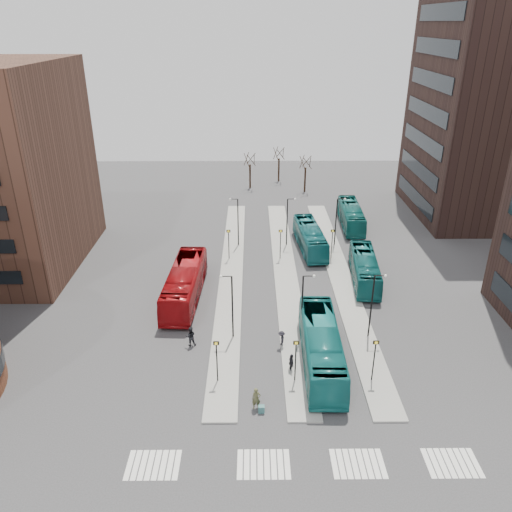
{
  "coord_description": "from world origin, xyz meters",
  "views": [
    {
      "loc": [
        -1.67,
        -18.97,
        25.45
      ],
      "look_at": [
        -1.31,
        24.41,
        5.0
      ],
      "focal_mm": 35.0,
      "sensor_mm": 36.0,
      "label": 1
    }
  ],
  "objects_px": {
    "teal_bus_b": "(310,238)",
    "traveller": "(256,399)",
    "red_bus": "(185,283)",
    "suitcase": "(261,409)",
    "commuter_a": "(191,336)",
    "commuter_b": "(291,363)",
    "teal_bus_d": "(351,216)",
    "commuter_c": "(282,339)",
    "teal_bus_c": "(364,268)",
    "teal_bus_a": "(321,347)"
  },
  "relations": [
    {
      "from": "teal_bus_b",
      "to": "traveller",
      "type": "bearing_deg",
      "value": -108.63
    },
    {
      "from": "red_bus",
      "to": "teal_bus_b",
      "type": "bearing_deg",
      "value": 43.92
    },
    {
      "from": "suitcase",
      "to": "commuter_a",
      "type": "bearing_deg",
      "value": 123.18
    },
    {
      "from": "teal_bus_b",
      "to": "commuter_a",
      "type": "relative_size",
      "value": 5.89
    },
    {
      "from": "teal_bus_b",
      "to": "commuter_b",
      "type": "relative_size",
      "value": 6.57
    },
    {
      "from": "suitcase",
      "to": "red_bus",
      "type": "xyz_separation_m",
      "value": [
        -7.38,
        16.32,
        1.44
      ]
    },
    {
      "from": "teal_bus_d",
      "to": "commuter_a",
      "type": "relative_size",
      "value": 5.89
    },
    {
      "from": "teal_bus_b",
      "to": "commuter_c",
      "type": "distance_m",
      "value": 21.01
    },
    {
      "from": "traveller",
      "to": "teal_bus_c",
      "type": "bearing_deg",
      "value": 51.98
    },
    {
      "from": "commuter_c",
      "to": "suitcase",
      "type": "bearing_deg",
      "value": -9.14
    },
    {
      "from": "commuter_a",
      "to": "commuter_b",
      "type": "bearing_deg",
      "value": 148.81
    },
    {
      "from": "teal_bus_c",
      "to": "commuter_b",
      "type": "xyz_separation_m",
      "value": [
        -8.95,
        -15.46,
        -0.64
      ]
    },
    {
      "from": "teal_bus_a",
      "to": "commuter_c",
      "type": "distance_m",
      "value": 3.95
    },
    {
      "from": "red_bus",
      "to": "commuter_b",
      "type": "height_order",
      "value": "red_bus"
    },
    {
      "from": "teal_bus_b",
      "to": "teal_bus_c",
      "type": "xyz_separation_m",
      "value": [
        4.98,
        -8.35,
        -0.04
      ]
    },
    {
      "from": "commuter_c",
      "to": "teal_bus_d",
      "type": "bearing_deg",
      "value": 162.76
    },
    {
      "from": "commuter_b",
      "to": "commuter_c",
      "type": "xyz_separation_m",
      "value": [
        -0.6,
        3.32,
        -0.02
      ]
    },
    {
      "from": "traveller",
      "to": "commuter_a",
      "type": "xyz_separation_m",
      "value": [
        -5.58,
        7.84,
        0.03
      ]
    },
    {
      "from": "red_bus",
      "to": "traveller",
      "type": "height_order",
      "value": "red_bus"
    },
    {
      "from": "teal_bus_a",
      "to": "commuter_a",
      "type": "relative_size",
      "value": 6.67
    },
    {
      "from": "suitcase",
      "to": "commuter_a",
      "type": "height_order",
      "value": "commuter_a"
    },
    {
      "from": "red_bus",
      "to": "commuter_b",
      "type": "relative_size",
      "value": 7.57
    },
    {
      "from": "teal_bus_a",
      "to": "teal_bus_c",
      "type": "height_order",
      "value": "teal_bus_a"
    },
    {
      "from": "suitcase",
      "to": "teal_bus_b",
      "type": "bearing_deg",
      "value": 74.56
    },
    {
      "from": "teal_bus_d",
      "to": "teal_bus_a",
      "type": "bearing_deg",
      "value": -102.33
    },
    {
      "from": "teal_bus_b",
      "to": "traveller",
      "type": "relative_size",
      "value": 6.09
    },
    {
      "from": "suitcase",
      "to": "commuter_c",
      "type": "distance_m",
      "value": 8.14
    },
    {
      "from": "teal_bus_a",
      "to": "commuter_c",
      "type": "relative_size",
      "value": 7.65
    },
    {
      "from": "teal_bus_a",
      "to": "teal_bus_b",
      "type": "relative_size",
      "value": 1.13
    },
    {
      "from": "teal_bus_c",
      "to": "commuter_a",
      "type": "distance_m",
      "value": 21.01
    },
    {
      "from": "teal_bus_d",
      "to": "traveller",
      "type": "distance_m",
      "value": 37.95
    },
    {
      "from": "teal_bus_d",
      "to": "commuter_c",
      "type": "height_order",
      "value": "teal_bus_d"
    },
    {
      "from": "suitcase",
      "to": "commuter_c",
      "type": "relative_size",
      "value": 0.35
    },
    {
      "from": "teal_bus_c",
      "to": "commuter_b",
      "type": "height_order",
      "value": "teal_bus_c"
    },
    {
      "from": "teal_bus_c",
      "to": "commuter_b",
      "type": "relative_size",
      "value": 6.39
    },
    {
      "from": "teal_bus_a",
      "to": "suitcase",
      "type": "bearing_deg",
      "value": -130.07
    },
    {
      "from": "teal_bus_a",
      "to": "teal_bus_d",
      "type": "xyz_separation_m",
      "value": [
        7.93,
        30.4,
        -0.2
      ]
    },
    {
      "from": "red_bus",
      "to": "commuter_c",
      "type": "height_order",
      "value": "red_bus"
    },
    {
      "from": "teal_bus_c",
      "to": "commuter_a",
      "type": "bearing_deg",
      "value": -140.3
    },
    {
      "from": "teal_bus_c",
      "to": "traveller",
      "type": "distance_m",
      "value": 22.92
    },
    {
      "from": "suitcase",
      "to": "teal_bus_d",
      "type": "distance_m",
      "value": 38.22
    },
    {
      "from": "teal_bus_d",
      "to": "commuter_a",
      "type": "distance_m",
      "value": 33.51
    },
    {
      "from": "traveller",
      "to": "suitcase",
      "type": "bearing_deg",
      "value": -54.45
    },
    {
      "from": "suitcase",
      "to": "traveller",
      "type": "bearing_deg",
      "value": 129.96
    },
    {
      "from": "traveller",
      "to": "commuter_c",
      "type": "height_order",
      "value": "traveller"
    },
    {
      "from": "red_bus",
      "to": "teal_bus_a",
      "type": "relative_size",
      "value": 1.02
    },
    {
      "from": "commuter_a",
      "to": "commuter_b",
      "type": "height_order",
      "value": "commuter_a"
    },
    {
      "from": "commuter_c",
      "to": "commuter_b",
      "type": "bearing_deg",
      "value": 14.44
    },
    {
      "from": "teal_bus_c",
      "to": "commuter_b",
      "type": "bearing_deg",
      "value": -114.58
    },
    {
      "from": "teal_bus_a",
      "to": "teal_bus_d",
      "type": "bearing_deg",
      "value": 76.76
    }
  ]
}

